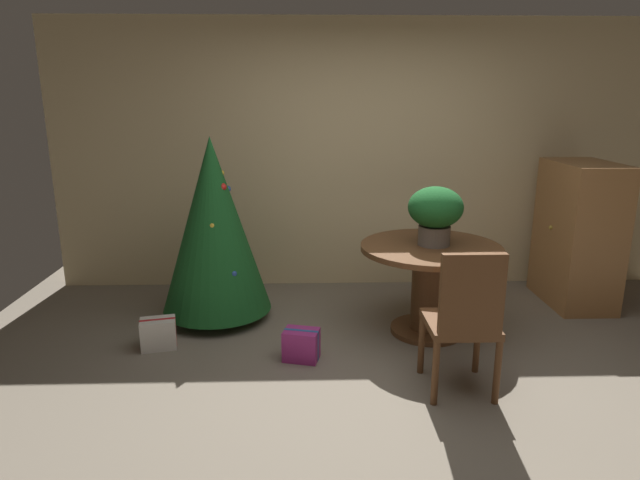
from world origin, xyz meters
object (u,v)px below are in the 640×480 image
Objects in this scene: flower_vase at (435,211)px; gift_box_cream at (158,334)px; round_dining_table at (429,276)px; wooden_cabinet at (578,234)px; holiday_tree at (214,225)px; gift_box_purple at (301,345)px; wooden_chair_near at (464,317)px.

flower_vase reaches higher than gift_box_cream.
round_dining_table is 0.85× the size of wooden_cabinet.
holiday_tree is 5.35× the size of gift_box_cream.
holiday_tree reaches higher than gift_box_purple.
wooden_cabinet is (1.50, 1.61, 0.12)m from wooden_chair_near.
wooden_chair_near is 3.37× the size of gift_box_cream.
gift_box_cream is 3.77m from wooden_cabinet.
round_dining_table is 0.97m from wooden_chair_near.
holiday_tree reaches higher than flower_vase.
gift_box_purple is at bearing -156.65° from wooden_cabinet.
round_dining_table is at bearing 6.17° from gift_box_cream.
round_dining_table reaches higher than gift_box_cream.
gift_box_cream reaches higher than gift_box_purple.
holiday_tree reaches higher than wooden_chair_near.
flower_vase is 0.36× the size of wooden_cabinet.
wooden_chair_near is 2.29m from gift_box_cream.
gift_box_cream is (-2.15, -0.24, -0.90)m from flower_vase.
round_dining_table is 3.87× the size of gift_box_purple.
wooden_chair_near is at bearing -90.00° from round_dining_table.
wooden_chair_near is at bearing -37.12° from holiday_tree.
gift_box_cream is at bearing 160.77° from wooden_chair_near.
flower_vase is 1.10m from wooden_chair_near.
round_dining_table is 0.71× the size of holiday_tree.
flower_vase is 1.83m from holiday_tree.
wooden_cabinet reaches higher than wooden_chair_near.
gift_box_cream is (-2.13, 0.74, -0.42)m from wooden_chair_near.
wooden_cabinet is at bearing 23.35° from gift_box_purple.
wooden_chair_near is 2.23m from holiday_tree.
gift_box_purple is (0.73, -0.81, -0.71)m from holiday_tree.
wooden_chair_near is at bearing -26.69° from gift_box_purple.
flower_vase is 1.46m from gift_box_purple.
flower_vase is 1.65m from wooden_cabinet.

